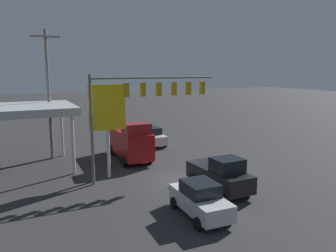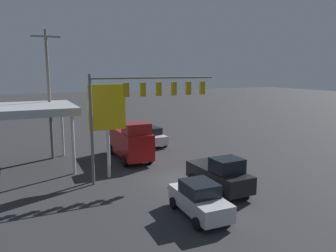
{
  "view_description": "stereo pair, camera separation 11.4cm",
  "coord_description": "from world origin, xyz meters",
  "px_view_note": "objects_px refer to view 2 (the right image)",
  "views": [
    {
      "loc": [
        10.66,
        20.28,
        7.94
      ],
      "look_at": [
        0.0,
        -2.0,
        3.7
      ],
      "focal_mm": 35.0,
      "sensor_mm": 36.0,
      "label": 1
    },
    {
      "loc": [
        10.55,
        20.32,
        7.94
      ],
      "look_at": [
        0.0,
        -2.0,
        3.7
      ],
      "focal_mm": 35.0,
      "sensor_mm": 36.0,
      "label": 2
    }
  ],
  "objects_px": {
    "pickup_parked": "(220,175)",
    "traffic_signal_assembly": "(148,97)",
    "sedan_waiting": "(152,136)",
    "utility_pole": "(49,93)",
    "delivery_truck": "(130,141)",
    "price_sign": "(107,111)",
    "sedan_far": "(199,199)"
  },
  "relations": [
    {
      "from": "price_sign",
      "to": "sedan_far",
      "type": "distance_m",
      "value": 9.89
    },
    {
      "from": "price_sign",
      "to": "traffic_signal_assembly",
      "type": "bearing_deg",
      "value": 158.22
    },
    {
      "from": "pickup_parked",
      "to": "traffic_signal_assembly",
      "type": "bearing_deg",
      "value": -148.5
    },
    {
      "from": "utility_pole",
      "to": "price_sign",
      "type": "relative_size",
      "value": 1.64
    },
    {
      "from": "price_sign",
      "to": "pickup_parked",
      "type": "distance_m",
      "value": 9.22
    },
    {
      "from": "pickup_parked",
      "to": "delivery_truck",
      "type": "bearing_deg",
      "value": -165.58
    },
    {
      "from": "utility_pole",
      "to": "delivery_truck",
      "type": "height_order",
      "value": "utility_pole"
    },
    {
      "from": "utility_pole",
      "to": "sedan_far",
      "type": "xyz_separation_m",
      "value": [
        -5.97,
        15.88,
        -5.03
      ]
    },
    {
      "from": "traffic_signal_assembly",
      "to": "price_sign",
      "type": "relative_size",
      "value": 1.4
    },
    {
      "from": "sedan_waiting",
      "to": "pickup_parked",
      "type": "distance_m",
      "value": 14.4
    },
    {
      "from": "sedan_waiting",
      "to": "delivery_truck",
      "type": "height_order",
      "value": "delivery_truck"
    },
    {
      "from": "sedan_far",
      "to": "delivery_truck",
      "type": "relative_size",
      "value": 0.65
    },
    {
      "from": "pickup_parked",
      "to": "price_sign",
      "type": "bearing_deg",
      "value": -136.63
    },
    {
      "from": "delivery_truck",
      "to": "traffic_signal_assembly",
      "type": "bearing_deg",
      "value": -2.12
    },
    {
      "from": "sedan_far",
      "to": "delivery_truck",
      "type": "distance_m",
      "value": 12.73
    },
    {
      "from": "price_sign",
      "to": "sedan_far",
      "type": "bearing_deg",
      "value": 107.62
    },
    {
      "from": "pickup_parked",
      "to": "delivery_truck",
      "type": "relative_size",
      "value": 0.77
    },
    {
      "from": "traffic_signal_assembly",
      "to": "sedan_waiting",
      "type": "bearing_deg",
      "value": -113.69
    },
    {
      "from": "sedan_far",
      "to": "traffic_signal_assembly",
      "type": "bearing_deg",
      "value": -178.37
    },
    {
      "from": "price_sign",
      "to": "sedan_waiting",
      "type": "distance_m",
      "value": 11.63
    },
    {
      "from": "price_sign",
      "to": "pickup_parked",
      "type": "xyz_separation_m",
      "value": [
        -5.89,
        5.94,
        -3.89
      ]
    },
    {
      "from": "traffic_signal_assembly",
      "to": "utility_pole",
      "type": "relative_size",
      "value": 0.85
    },
    {
      "from": "price_sign",
      "to": "sedan_far",
      "type": "relative_size",
      "value": 1.55
    },
    {
      "from": "utility_pole",
      "to": "delivery_truck",
      "type": "xyz_separation_m",
      "value": [
        -6.28,
        3.18,
        -4.28
      ]
    },
    {
      "from": "traffic_signal_assembly",
      "to": "price_sign",
      "type": "bearing_deg",
      "value": -21.78
    },
    {
      "from": "traffic_signal_assembly",
      "to": "pickup_parked",
      "type": "xyz_separation_m",
      "value": [
        -3.13,
        4.84,
        -4.92
      ]
    },
    {
      "from": "delivery_truck",
      "to": "sedan_far",
      "type": "bearing_deg",
      "value": -0.36
    },
    {
      "from": "traffic_signal_assembly",
      "to": "delivery_truck",
      "type": "height_order",
      "value": "traffic_signal_assembly"
    },
    {
      "from": "sedan_waiting",
      "to": "delivery_truck",
      "type": "xyz_separation_m",
      "value": [
        3.89,
        4.32,
        0.74
      ]
    },
    {
      "from": "traffic_signal_assembly",
      "to": "pickup_parked",
      "type": "distance_m",
      "value": 7.57
    },
    {
      "from": "sedan_waiting",
      "to": "delivery_truck",
      "type": "relative_size",
      "value": 0.65
    },
    {
      "from": "utility_pole",
      "to": "price_sign",
      "type": "bearing_deg",
      "value": 113.99
    }
  ]
}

